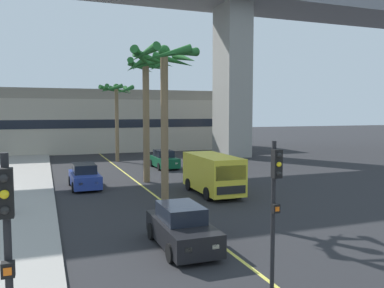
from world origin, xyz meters
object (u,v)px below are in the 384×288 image
(car_queue_third, at_px, (85,177))
(palm_tree_far_median, at_px, (164,76))
(palm_tree_near_median, at_px, (117,98))
(delivery_van, at_px, (213,173))
(car_queue_second, at_px, (164,160))
(pedestrian_near_crosswalk, at_px, (10,197))
(car_queue_front, at_px, (182,228))
(traffic_light_left_sidewalk_corner, at_px, (7,249))
(palm_tree_mid_median, at_px, (146,88))
(traffic_light_median_near, at_px, (275,196))

(car_queue_third, relative_size, palm_tree_far_median, 0.50)
(palm_tree_near_median, height_order, palm_tree_far_median, palm_tree_far_median)
(delivery_van, relative_size, palm_tree_far_median, 0.63)
(car_queue_second, bearing_deg, palm_tree_near_median, 116.72)
(palm_tree_near_median, relative_size, pedestrian_near_crosswalk, 4.75)
(car_queue_front, distance_m, car_queue_third, 13.21)
(traffic_light_left_sidewalk_corner, distance_m, palm_tree_mid_median, 22.16)
(car_queue_front, bearing_deg, car_queue_second, 75.34)
(car_queue_third, height_order, palm_tree_near_median, palm_tree_near_median)
(car_queue_third, bearing_deg, delivery_van, -34.06)
(car_queue_front, height_order, pedestrian_near_crosswalk, pedestrian_near_crosswalk)
(traffic_light_left_sidewalk_corner, relative_size, traffic_light_median_near, 1.00)
(palm_tree_far_median, bearing_deg, car_queue_third, 115.33)
(car_queue_second, xyz_separation_m, traffic_light_left_sidewalk_corner, (-10.46, -26.95, 2.14))
(palm_tree_near_median, bearing_deg, pedestrian_near_crosswalk, -113.39)
(palm_tree_far_median, bearing_deg, car_queue_second, 73.74)
(traffic_light_median_near, distance_m, palm_tree_mid_median, 18.59)
(traffic_light_median_near, distance_m, palm_tree_far_median, 11.16)
(car_queue_front, distance_m, pedestrian_near_crosswalk, 9.13)
(delivery_van, height_order, traffic_light_left_sidewalk_corner, traffic_light_left_sidewalk_corner)
(palm_tree_mid_median, bearing_deg, palm_tree_far_median, -97.12)
(car_queue_front, distance_m, palm_tree_mid_median, 15.03)
(traffic_light_median_near, bearing_deg, car_queue_second, 80.41)
(traffic_light_left_sidewalk_corner, relative_size, palm_tree_near_median, 0.55)
(palm_tree_near_median, bearing_deg, traffic_light_left_sidewalk_corner, -102.65)
(delivery_van, bearing_deg, pedestrian_near_crosswalk, -171.87)
(palm_tree_mid_median, xyz_separation_m, palm_tree_far_median, (-0.97, -7.74, 0.15))
(traffic_light_median_near, height_order, palm_tree_near_median, palm_tree_near_median)
(delivery_van, xyz_separation_m, pedestrian_near_crosswalk, (-11.02, -1.57, -0.29))
(car_queue_third, relative_size, traffic_light_left_sidewalk_corner, 0.98)
(car_queue_front, relative_size, car_queue_third, 1.00)
(car_queue_third, xyz_separation_m, traffic_light_left_sidewalk_corner, (-3.00, -19.93, 2.14))
(delivery_van, bearing_deg, palm_tree_mid_median, 116.66)
(palm_tree_near_median, bearing_deg, car_queue_front, -94.79)
(car_queue_front, relative_size, delivery_van, 0.78)
(palm_tree_near_median, bearing_deg, traffic_light_median_near, -92.04)
(car_queue_second, height_order, palm_tree_near_median, palm_tree_near_median)
(palm_tree_far_median, bearing_deg, pedestrian_near_crosswalk, 174.16)
(pedestrian_near_crosswalk, bearing_deg, car_queue_third, 57.80)
(car_queue_third, bearing_deg, traffic_light_left_sidewalk_corner, -98.55)
(traffic_light_left_sidewalk_corner, height_order, pedestrian_near_crosswalk, traffic_light_left_sidewalk_corner)
(car_queue_third, xyz_separation_m, traffic_light_median_near, (3.33, -17.49, 1.99))
(car_queue_front, height_order, delivery_van, delivery_van)
(car_queue_second, xyz_separation_m, delivery_van, (-0.43, -11.78, 0.57))
(car_queue_front, height_order, palm_tree_mid_median, palm_tree_mid_median)
(traffic_light_left_sidewalk_corner, xyz_separation_m, palm_tree_near_median, (7.41, 33.02, 3.40))
(car_queue_front, height_order, palm_tree_far_median, palm_tree_far_median)
(car_queue_third, bearing_deg, palm_tree_near_median, 71.37)
(traffic_light_median_near, bearing_deg, palm_tree_mid_median, 86.87)
(palm_tree_mid_median, relative_size, pedestrian_near_crosswalk, 5.38)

